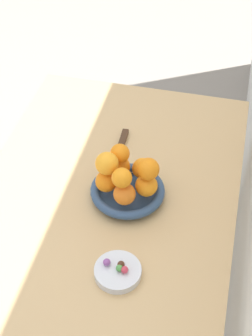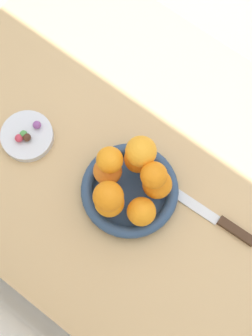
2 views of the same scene
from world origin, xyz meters
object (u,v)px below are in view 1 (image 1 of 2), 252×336
orange_0 (124,194)px  orange_3 (119,167)px  orange_1 (146,185)px  candy_ball_1 (107,262)px  orange_6 (148,169)px  orange_7 (107,163)px  candy_ball_0 (121,265)px  candy_ball_3 (119,268)px  dining_table (108,213)px  orange_5 (120,154)px  orange_2 (143,168)px  orange_4 (106,181)px  knife (119,152)px  candy_ball_2 (125,270)px  orange_8 (122,178)px  candy_dish (118,272)px  fruit_bowl (128,191)px

orange_0 → orange_3: (-0.10, -0.04, 0.00)m
orange_0 → orange_3: 0.11m
orange_1 → candy_ball_1: size_ratio=3.29×
orange_6 → orange_7: (0.00, -0.11, 0.00)m
candy_ball_0 → candy_ball_3: same height
dining_table → orange_6: 0.25m
orange_5 → candy_ball_1: 0.32m
orange_2 → orange_6: 0.09m
orange_2 → orange_5: orange_5 is taller
orange_1 → orange_6: size_ratio=1.01×
orange_3 → candy_ball_3: 0.33m
orange_7 → orange_3: bearing=161.9°
orange_1 → orange_2: (-0.07, -0.02, -0.00)m
orange_4 → knife: orange_4 is taller
candy_ball_2 → knife: (-0.45, -0.13, -0.03)m
orange_8 → orange_0: bearing=77.1°
orange_4 → knife: 0.21m
orange_0 → orange_2: same height
orange_2 → candy_ball_1: 0.32m
orange_5 → candy_ball_2: bearing=15.9°
orange_2 → orange_3: (0.01, -0.07, 0.00)m
orange_1 → orange_3: 0.11m
orange_1 → candy_ball_3: size_ratio=3.47×
orange_1 → candy_ball_3: (0.26, -0.01, -0.04)m
orange_4 → candy_ball_2: (0.25, 0.11, -0.04)m
candy_dish → orange_8: size_ratio=2.16×
candy_ball_3 → dining_table: bearing=-158.6°
orange_3 → candy_ball_1: (0.31, 0.04, -0.04)m
candy_ball_0 → dining_table: bearing=-157.5°
orange_6 → orange_3: bearing=-120.0°
orange_0 → orange_7: 0.10m
orange_5 → knife: 0.19m
orange_2 → orange_1: bearing=20.7°
dining_table → orange_2: bearing=119.9°
candy_ball_0 → candy_ball_1: bearing=-87.6°
candy_ball_3 → orange_7: bearing=-159.0°
orange_7 → candy_ball_2: size_ratio=3.43×
candy_ball_1 → candy_ball_2: same height
orange_4 → orange_7: 0.06m
dining_table → candy_ball_1: candy_ball_1 is taller
orange_4 → orange_0: bearing=59.7°
orange_5 → orange_6: bearing=63.2°
orange_5 → orange_7: (0.05, -0.02, 0.00)m
fruit_bowl → orange_4: size_ratio=3.45×
candy_ball_1 → candy_ball_3: candy_ball_1 is taller
knife → candy_ball_3: bearing=14.0°
orange_4 → candy_ball_2: orange_4 is taller
orange_7 → fruit_bowl: bearing=107.1°
orange_4 → orange_7: bearing=163.0°
candy_dish → candy_ball_2: size_ratio=6.37×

